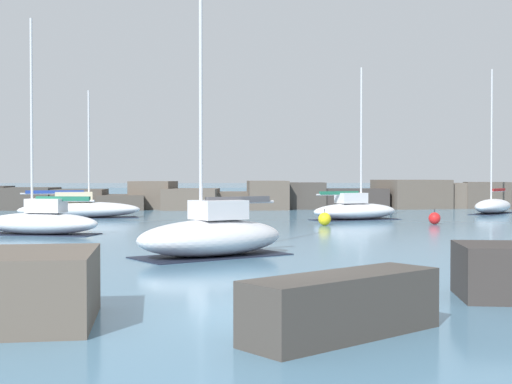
% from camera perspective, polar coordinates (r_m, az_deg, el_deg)
% --- Properties ---
extents(ground_plane, '(600.00, 600.00, 0.00)m').
position_cam_1_polar(ground_plane, '(13.50, -0.95, -10.17)').
color(ground_plane, teal).
extents(open_sea_beyond, '(400.00, 116.00, 0.01)m').
position_cam_1_polar(open_sea_beyond, '(119.35, -3.05, -0.07)').
color(open_sea_beyond, teal).
rests_on(open_sea_beyond, ground).
extents(breakwater_jetty, '(65.12, 7.39, 2.54)m').
position_cam_1_polar(breakwater_jetty, '(59.54, -2.15, -0.40)').
color(breakwater_jetty, brown).
rests_on(breakwater_jetty, ground).
extents(foreground_rocks, '(18.38, 6.24, 1.31)m').
position_cam_1_polar(foreground_rocks, '(13.49, -3.41, -7.76)').
color(foreground_rocks, '#4C443D').
rests_on(foreground_rocks, ground).
extents(sailboat_moored_1, '(5.82, 3.11, 9.98)m').
position_cam_1_polar(sailboat_moored_1, '(34.37, -16.80, -2.22)').
color(sailboat_moored_1, white).
rests_on(sailboat_moored_1, ground).
extents(sailboat_moored_2, '(5.89, 4.92, 9.93)m').
position_cam_1_polar(sailboat_moored_2, '(24.00, -3.53, -3.43)').
color(sailboat_moored_2, silver).
rests_on(sailboat_moored_2, ground).
extents(sailboat_moored_3, '(8.04, 3.84, 8.27)m').
position_cam_1_polar(sailboat_moored_3, '(47.46, -13.97, -1.29)').
color(sailboat_moored_3, white).
rests_on(sailboat_moored_3, ground).
extents(sailboat_moored_4, '(6.18, 4.13, 9.48)m').
position_cam_1_polar(sailboat_moored_4, '(44.72, 7.90, -1.41)').
color(sailboat_moored_4, white).
rests_on(sailboat_moored_4, ground).
extents(sailboat_moored_6, '(5.11, 5.62, 10.40)m').
position_cam_1_polar(sailboat_moored_6, '(54.45, 18.44, -1.03)').
color(sailboat_moored_6, white).
rests_on(sailboat_moored_6, ground).
extents(mooring_buoy_orange_near, '(0.71, 0.71, 0.91)m').
position_cam_1_polar(mooring_buoy_orange_near, '(39.36, 5.51, -2.15)').
color(mooring_buoy_orange_near, yellow).
rests_on(mooring_buoy_orange_near, ground).
extents(mooring_buoy_far_side, '(0.67, 0.67, 0.87)m').
position_cam_1_polar(mooring_buoy_far_side, '(41.42, 14.09, -2.05)').
color(mooring_buoy_far_side, red).
rests_on(mooring_buoy_far_side, ground).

